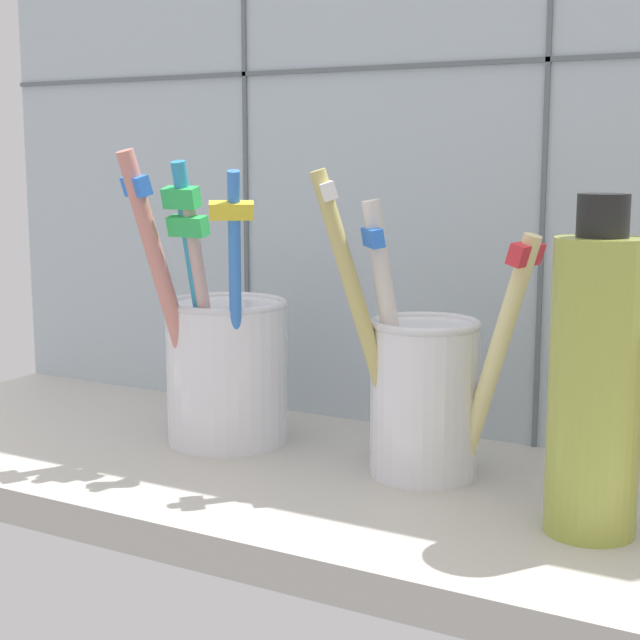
{
  "coord_description": "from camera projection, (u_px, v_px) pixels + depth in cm",
  "views": [
    {
      "loc": [
        28.4,
        -47.47,
        19.93
      ],
      "look_at": [
        0.0,
        2.65,
        10.33
      ],
      "focal_mm": 55.61,
      "sensor_mm": 36.0,
      "label": 1
    }
  ],
  "objects": [
    {
      "name": "soap_bottle",
      "position": [
        595.0,
        381.0,
        0.47
      ],
      "size": [
        4.37,
        4.37,
        16.21
      ],
      "color": "#A3AD44",
      "rests_on": "counter_slab"
    },
    {
      "name": "toothbrush_cup_right",
      "position": [
        423.0,
        387.0,
        0.55
      ],
      "size": [
        11.87,
        8.22,
        17.28
      ],
      "color": "white",
      "rests_on": "counter_slab"
    },
    {
      "name": "toothbrush_cup_left",
      "position": [
        224.0,
        362.0,
        0.62
      ],
      "size": [
        8.6,
        10.69,
        18.34
      ],
      "color": "white",
      "rests_on": "counter_slab"
    },
    {
      "name": "tile_wall_back",
      "position": [
        391.0,
        115.0,
        0.64
      ],
      "size": [
        64.0,
        2.2,
        45.0
      ],
      "color": "#B2C1CC",
      "rests_on": "ground"
    },
    {
      "name": "counter_slab",
      "position": [
        298.0,
        484.0,
        0.58
      ],
      "size": [
        64.0,
        22.0,
        2.0
      ],
      "primitive_type": "cube",
      "color": "#BCB7AD",
      "rests_on": "ground"
    }
  ]
}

